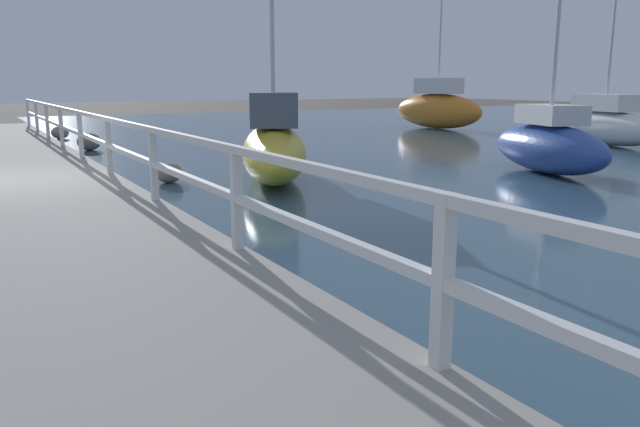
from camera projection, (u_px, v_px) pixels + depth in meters
name	position (u px, v px, depth m)	size (l,w,h in m)	color
railing	(108.00, 135.00, 11.95)	(0.10, 32.50, 1.09)	white
boulder_downstream	(169.00, 173.00, 12.77)	(0.55, 0.50, 0.42)	gray
boulder_upstream	(60.00, 133.00, 22.88)	(0.62, 0.56, 0.46)	gray
boulder_water_edge	(89.00, 142.00, 18.97)	(0.71, 0.64, 0.53)	slate
sailboat_blue	(549.00, 144.00, 14.09)	(2.47, 4.23, 6.19)	#2D4C9E
sailboat_orange	(438.00, 108.00, 28.15)	(1.69, 5.32, 7.46)	orange
sailboat_white	(604.00, 124.00, 20.62)	(2.59, 5.59, 6.39)	white
sailboat_yellow	(274.00, 145.00, 13.00)	(3.32, 5.17, 8.08)	gold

